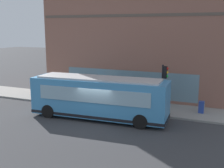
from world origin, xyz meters
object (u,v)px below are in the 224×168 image
at_px(traffic_light_near_corner, 164,80).
at_px(pedestrian_near_building_entrance, 71,87).
at_px(city_bus_nearside, 99,98).
at_px(fire_hydrant, 128,100).
at_px(newspaper_vending_box, 201,107).
at_px(pedestrian_walking_along_curb, 166,96).

xyz_separation_m(traffic_light_near_corner, pedestrian_near_building_entrance, (1.64, 9.03, -1.60)).
distance_m(city_bus_nearside, fire_hydrant, 4.16).
bearing_deg(fire_hydrant, city_bus_nearside, 167.76).
bearing_deg(city_bus_nearside, fire_hydrant, -12.24).
bearing_deg(newspaper_vending_box, traffic_light_near_corner, 117.45).
xyz_separation_m(fire_hydrant, newspaper_vending_box, (-0.10, -6.03, 0.09)).
height_order(city_bus_nearside, newspaper_vending_box, city_bus_nearside).
height_order(city_bus_nearside, pedestrian_near_building_entrance, city_bus_nearside).
xyz_separation_m(pedestrian_near_building_entrance, pedestrian_walking_along_curb, (0.29, -8.80, -0.08)).
distance_m(traffic_light_near_corner, pedestrian_walking_along_curb, 2.57).
bearing_deg(city_bus_nearside, traffic_light_near_corner, -59.82).
bearing_deg(pedestrian_walking_along_curb, traffic_light_near_corner, -173.46).
xyz_separation_m(fire_hydrant, pedestrian_walking_along_curb, (0.45, -3.15, 0.57)).
bearing_deg(pedestrian_near_building_entrance, fire_hydrant, -91.65).
bearing_deg(traffic_light_near_corner, fire_hydrant, 66.28).
xyz_separation_m(pedestrian_near_building_entrance, newspaper_vending_box, (-0.26, -11.68, -0.56)).
distance_m(traffic_light_near_corner, newspaper_vending_box, 3.69).
bearing_deg(traffic_light_near_corner, newspaper_vending_box, -62.55).
xyz_separation_m(city_bus_nearside, pedestrian_walking_along_curb, (4.39, -4.01, -0.47)).
relative_size(traffic_light_near_corner, pedestrian_near_building_entrance, 2.13).
xyz_separation_m(traffic_light_near_corner, pedestrian_walking_along_curb, (1.93, 0.22, -1.68)).
relative_size(traffic_light_near_corner, fire_hydrant, 5.06).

